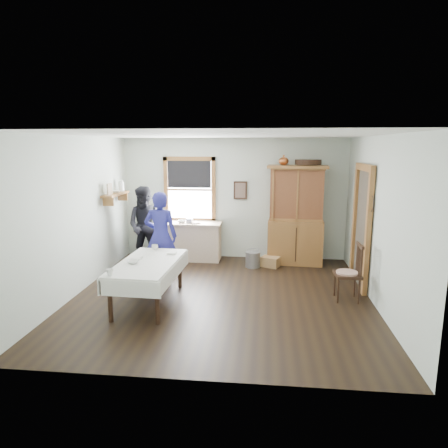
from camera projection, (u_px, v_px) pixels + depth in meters
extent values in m
cube|color=black|center=(222.00, 296.00, 6.82)|extent=(5.00, 5.00, 0.01)
cube|color=silver|center=(221.00, 135.00, 6.30)|extent=(5.00, 5.00, 0.01)
cube|color=silver|center=(234.00, 199.00, 9.00)|extent=(5.00, 0.01, 2.70)
cube|color=silver|center=(195.00, 262.00, 4.12)|extent=(5.00, 0.01, 2.70)
cube|color=silver|center=(76.00, 216.00, 6.82)|extent=(0.01, 5.00, 2.70)
cube|color=silver|center=(378.00, 222.00, 6.31)|extent=(0.01, 5.00, 2.70)
cube|color=white|center=(190.00, 190.00, 9.05)|extent=(1.00, 0.02, 1.30)
cube|color=#9B662F|center=(189.00, 159.00, 8.89)|extent=(1.18, 0.06, 0.09)
cube|color=#9B662F|center=(190.00, 220.00, 9.16)|extent=(1.18, 0.06, 0.09)
cube|color=#9B662F|center=(166.00, 189.00, 9.08)|extent=(0.09, 0.06, 1.48)
cube|color=#9B662F|center=(213.00, 190.00, 8.97)|extent=(0.09, 0.06, 1.48)
cube|color=black|center=(189.00, 174.00, 8.94)|extent=(0.98, 0.03, 0.60)
cube|color=#453C31|center=(363.00, 229.00, 7.20)|extent=(0.03, 0.90, 2.10)
cube|color=#9B662F|center=(368.00, 235.00, 6.70)|extent=(0.08, 0.12, 2.10)
cube|color=#9B662F|center=(355.00, 224.00, 7.70)|extent=(0.08, 0.12, 2.10)
cube|color=#9B662F|center=(365.00, 167.00, 6.98)|extent=(0.08, 1.14, 0.12)
cube|color=#9B662F|center=(116.00, 194.00, 8.23)|extent=(0.24, 1.00, 0.04)
cube|color=#9B662F|center=(108.00, 202.00, 7.86)|extent=(0.22, 0.03, 0.18)
cube|color=#9B662F|center=(123.00, 196.00, 8.64)|extent=(0.22, 0.03, 0.18)
cube|color=#C7AF8A|center=(110.00, 189.00, 7.91)|extent=(0.03, 0.22, 0.24)
cylinder|color=white|center=(121.00, 186.00, 8.55)|extent=(0.12, 0.12, 0.22)
cube|color=black|center=(240.00, 190.00, 8.91)|extent=(0.30, 0.04, 0.40)
torus|color=black|center=(372.00, 196.00, 6.53)|extent=(0.01, 0.27, 0.27)
cube|color=#C7AF8A|center=(188.00, 241.00, 8.97)|extent=(1.50, 0.58, 0.85)
cube|color=#9B662F|center=(296.00, 215.00, 8.56)|extent=(1.29, 0.68, 2.13)
cube|color=white|center=(149.00, 282.00, 6.49)|extent=(0.99, 1.78, 0.70)
cube|color=black|center=(348.00, 272.00, 6.58)|extent=(0.47, 0.47, 0.97)
cube|color=gray|center=(253.00, 259.00, 8.44)|extent=(0.35, 0.35, 0.33)
cube|color=#A27B49|center=(270.00, 262.00, 8.48)|extent=(0.44, 0.38, 0.21)
imported|color=navy|center=(161.00, 239.00, 7.55)|extent=(0.58, 0.38, 1.58)
imported|color=black|center=(146.00, 229.00, 8.54)|extent=(0.77, 0.60, 1.57)
imported|color=white|center=(155.00, 247.00, 7.16)|extent=(0.13, 0.13, 0.09)
imported|color=white|center=(110.00, 272.00, 5.72)|extent=(0.12, 0.12, 0.10)
imported|color=white|center=(133.00, 262.00, 6.33)|extent=(0.23, 0.23, 0.05)
imported|color=brown|center=(191.00, 223.00, 8.75)|extent=(0.23, 0.26, 0.02)
imported|color=white|center=(182.00, 222.00, 8.81)|extent=(0.22, 0.22, 0.06)
imported|color=white|center=(116.00, 192.00, 8.27)|extent=(0.22, 0.22, 0.05)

